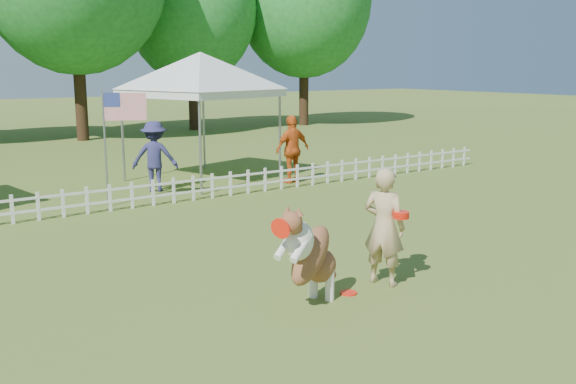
# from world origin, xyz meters

# --- Properties ---
(ground) EXTENTS (120.00, 120.00, 0.00)m
(ground) POSITION_xyz_m (0.00, 0.00, 0.00)
(ground) COLOR #48631F
(ground) RESTS_ON ground
(picket_fence) EXTENTS (22.00, 0.08, 0.60)m
(picket_fence) POSITION_xyz_m (0.00, 7.00, 0.30)
(picket_fence) COLOR silver
(picket_fence) RESTS_ON ground
(handler) EXTENTS (0.62, 0.73, 1.71)m
(handler) POSITION_xyz_m (0.87, 0.13, 0.85)
(handler) COLOR tan
(handler) RESTS_ON ground
(dog) EXTENTS (1.42, 0.98, 1.40)m
(dog) POSITION_xyz_m (-0.50, 0.03, 0.70)
(dog) COLOR brown
(dog) RESTS_ON ground
(frisbee_on_turf) EXTENTS (0.28, 0.28, 0.02)m
(frisbee_on_turf) POSITION_xyz_m (0.19, 0.09, 0.01)
(frisbee_on_turf) COLOR red
(frisbee_on_turf) RESTS_ON ground
(canopy_tent_right) EXTENTS (4.11, 4.11, 3.41)m
(canopy_tent_right) POSITION_xyz_m (2.75, 9.42, 1.71)
(canopy_tent_right) COLOR silver
(canopy_tent_right) RESTS_ON ground
(flag_pole) EXTENTS (0.95, 0.51, 2.59)m
(flag_pole) POSITION_xyz_m (-0.61, 7.53, 1.30)
(flag_pole) COLOR gray
(flag_pole) RESTS_ON ground
(spectator_b) EXTENTS (1.32, 1.15, 1.77)m
(spectator_b) POSITION_xyz_m (1.00, 8.62, 0.88)
(spectator_b) COLOR navy
(spectator_b) RESTS_ON ground
(spectator_c) EXTENTS (1.10, 0.51, 1.83)m
(spectator_c) POSITION_xyz_m (4.53, 7.62, 0.91)
(spectator_c) COLOR #CD5218
(spectator_c) RESTS_ON ground
(tree_right) EXTENTS (6.20, 6.20, 10.40)m
(tree_right) POSITION_xyz_m (9.00, 22.50, 5.20)
(tree_right) COLOR #1C6423
(tree_right) RESTS_ON ground
(tree_far_right) EXTENTS (7.00, 7.00, 11.40)m
(tree_far_right) POSITION_xyz_m (15.00, 21.50, 5.70)
(tree_far_right) COLOR #1C6423
(tree_far_right) RESTS_ON ground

